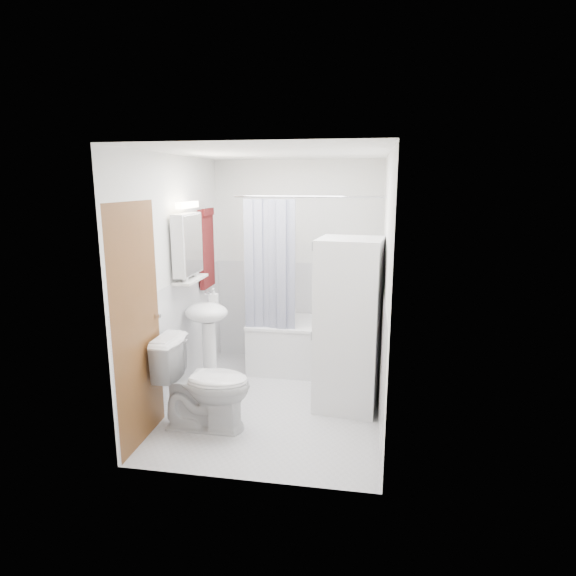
% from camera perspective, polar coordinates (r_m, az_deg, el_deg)
% --- Properties ---
extents(floor, '(2.60, 2.60, 0.00)m').
position_cam_1_polar(floor, '(4.92, -1.27, -13.39)').
color(floor, '#BBBBC0').
rests_on(floor, ground).
extents(room_walls, '(2.60, 2.60, 2.60)m').
position_cam_1_polar(room_walls, '(4.48, -1.36, 4.00)').
color(room_walls, white).
rests_on(room_walls, ground).
extents(wainscot, '(1.98, 2.58, 2.58)m').
position_cam_1_polar(wainscot, '(4.97, -0.66, -5.68)').
color(wainscot, white).
rests_on(wainscot, ground).
extents(door, '(0.05, 2.00, 2.00)m').
position_cam_1_polar(door, '(4.36, -15.13, -3.22)').
color(door, brown).
rests_on(door, ground).
extents(bathtub, '(1.51, 0.72, 0.58)m').
position_cam_1_polar(bathtub, '(5.61, 3.24, -6.60)').
color(bathtub, white).
rests_on(bathtub, ground).
extents(tub_spout, '(0.04, 0.12, 0.04)m').
position_cam_1_polar(tub_spout, '(5.75, 5.66, -0.17)').
color(tub_spout, silver).
rests_on(tub_spout, room_walls).
extents(curtain_rod, '(1.69, 0.02, 0.02)m').
position_cam_1_polar(curtain_rod, '(5.01, 3.08, 10.77)').
color(curtain_rod, silver).
rests_on(curtain_rod, room_walls).
extents(shower_curtain, '(0.55, 0.02, 1.45)m').
position_cam_1_polar(shower_curtain, '(5.16, -2.21, 2.44)').
color(shower_curtain, '#121741').
rests_on(shower_curtain, curtain_rod).
extents(sink, '(0.44, 0.37, 1.04)m').
position_cam_1_polar(sink, '(4.99, -9.53, -4.52)').
color(sink, white).
rests_on(sink, ground).
extents(medicine_cabinet, '(0.13, 0.50, 0.71)m').
position_cam_1_polar(medicine_cabinet, '(4.82, -11.81, 5.27)').
color(medicine_cabinet, white).
rests_on(medicine_cabinet, room_walls).
extents(shelf, '(0.18, 0.54, 0.02)m').
position_cam_1_polar(shelf, '(4.87, -11.45, 1.01)').
color(shelf, silver).
rests_on(shelf, room_walls).
extents(shower_caddy, '(0.22, 0.06, 0.02)m').
position_cam_1_polar(shower_caddy, '(5.69, 6.21, 2.28)').
color(shower_caddy, silver).
rests_on(shower_caddy, room_walls).
extents(towel, '(0.07, 0.37, 0.89)m').
position_cam_1_polar(towel, '(5.45, -9.62, 4.81)').
color(towel, maroon).
rests_on(towel, room_walls).
extents(washer_dryer, '(0.65, 0.64, 1.64)m').
position_cam_1_polar(washer_dryer, '(4.61, 7.14, -4.33)').
color(washer_dryer, white).
rests_on(washer_dryer, ground).
extents(toilet, '(0.83, 0.47, 0.81)m').
position_cam_1_polar(toilet, '(4.37, -9.88, -11.14)').
color(toilet, white).
rests_on(toilet, ground).
extents(soap_pump, '(0.08, 0.17, 0.08)m').
position_cam_1_polar(soap_pump, '(5.00, -8.79, -1.53)').
color(soap_pump, gray).
rests_on(soap_pump, sink).
extents(shelf_bottle, '(0.07, 0.18, 0.07)m').
position_cam_1_polar(shelf_bottle, '(4.72, -12.13, 1.22)').
color(shelf_bottle, gray).
rests_on(shelf_bottle, shelf).
extents(shelf_cup, '(0.10, 0.09, 0.10)m').
position_cam_1_polar(shelf_cup, '(4.97, -10.99, 1.99)').
color(shelf_cup, gray).
rests_on(shelf_cup, shelf).
extents(shampoo_a, '(0.13, 0.17, 0.13)m').
position_cam_1_polar(shampoo_a, '(5.69, 4.51, 3.10)').
color(shampoo_a, gray).
rests_on(shampoo_a, shower_caddy).
extents(shampoo_b, '(0.08, 0.21, 0.08)m').
position_cam_1_polar(shampoo_b, '(5.68, 5.71, 2.80)').
color(shampoo_b, '#26629B').
rests_on(shampoo_b, shower_caddy).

